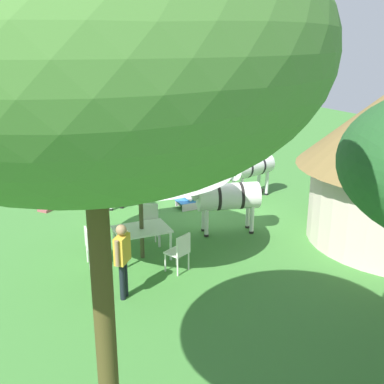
{
  "coord_description": "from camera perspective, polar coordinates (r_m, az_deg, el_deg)",
  "views": [
    {
      "loc": [
        6.3,
        11.75,
        4.97
      ],
      "look_at": [
        1.02,
        0.67,
        1.0
      ],
      "focal_mm": 44.69,
      "sensor_mm": 36.0,
      "label": 1
    }
  ],
  "objects": [
    {
      "name": "standing_watcher",
      "position": [
        17.03,
        3.73,
        4.54
      ],
      "size": [
        0.47,
        0.5,
        1.72
      ],
      "rotation": [
        0.0,
        0.0,
        -0.87
      ],
      "color": "black",
      "rests_on": "ground_plane"
    },
    {
      "name": "shade_umbrella",
      "position": [
        10.67,
        -6.35,
        4.67
      ],
      "size": [
        4.18,
        4.18,
        2.99
      ],
      "color": "#404026",
      "rests_on": "ground_plane"
    },
    {
      "name": "zebra_by_umbrella",
      "position": [
        12.54,
        4.1,
        -0.58
      ],
      "size": [
        2.24,
        1.11,
        1.53
      ],
      "rotation": [
        0.0,
        0.0,
        4.44
      ],
      "color": "silver",
      "rests_on": "ground_plane"
    },
    {
      "name": "zebra_toward_hut",
      "position": [
        15.4,
        6.94,
        2.95
      ],
      "size": [
        2.2,
        1.03,
        1.56
      ],
      "rotation": [
        0.0,
        0.0,
        4.98
      ],
      "color": "silver",
      "rests_on": "ground_plane"
    },
    {
      "name": "patio_dining_table",
      "position": [
        11.25,
        -6.02,
        -4.74
      ],
      "size": [
        1.29,
        0.96,
        0.74
      ],
      "rotation": [
        0.0,
        0.0,
        -0.03
      ],
      "color": "silver",
      "rests_on": "ground_plane"
    },
    {
      "name": "acacia_tree_right_background",
      "position": [
        4.1,
        -12.41,
        16.13
      ],
      "size": [
        3.94,
        3.94,
        6.07
      ],
      "color": "#443D1B",
      "rests_on": "ground_plane"
    },
    {
      "name": "striped_lounge_chair",
      "position": [
        14.61,
        -0.3,
        -0.9
      ],
      "size": [
        0.82,
        0.57,
        0.61
      ],
      "rotation": [
        0.0,
        0.0,
        4.7
      ],
      "color": "#2C70BE",
      "rests_on": "ground_plane"
    },
    {
      "name": "patio_chair_near_lawn",
      "position": [
        12.36,
        -5.13,
        -3.23
      ],
      "size": [
        0.59,
        0.58,
        0.9
      ],
      "rotation": [
        0.0,
        0.0,
        -0.51
      ],
      "color": "silver",
      "rests_on": "ground_plane"
    },
    {
      "name": "ground_plane",
      "position": [
        14.23,
        2.55,
        -2.53
      ],
      "size": [
        36.0,
        36.0,
        0.0
      ],
      "primitive_type": "plane",
      "color": "#3B7732"
    },
    {
      "name": "guest_beside_umbrella",
      "position": [
        9.48,
        -8.31,
        -7.4
      ],
      "size": [
        0.42,
        0.45,
        1.57
      ],
      "rotation": [
        0.0,
        0.0,
        0.87
      ],
      "color": "black",
      "rests_on": "ground_plane"
    },
    {
      "name": "patio_chair_west_end",
      "position": [
        10.57,
        -1.47,
        -6.95
      ],
      "size": [
        0.58,
        0.57,
        0.9
      ],
      "rotation": [
        0.0,
        0.0,
        -2.69
      ],
      "color": "white",
      "rests_on": "ground_plane"
    },
    {
      "name": "brick_patio_kerb",
      "position": [
        15.91,
        -14.11,
        -0.67
      ],
      "size": [
        2.41,
        2.03,
        0.08
      ],
      "primitive_type": "cube",
      "rotation": [
        0.0,
        0.0,
        0.67
      ],
      "color": "#9F4F52",
      "rests_on": "ground_plane"
    },
    {
      "name": "zebra_nearest_camera",
      "position": [
        14.95,
        -10.1,
        2.03
      ],
      "size": [
        0.86,
        2.37,
        1.48
      ],
      "rotation": [
        0.0,
        0.0,
        0.14
      ],
      "color": "silver",
      "rests_on": "ground_plane"
    },
    {
      "name": "patio_chair_east_end",
      "position": [
        11.1,
        -11.86,
        -6.1
      ],
      "size": [
        0.46,
        0.48,
        0.9
      ],
      "rotation": [
        0.0,
        0.0,
        1.48
      ],
      "color": "white",
      "rests_on": "ground_plane"
    }
  ]
}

